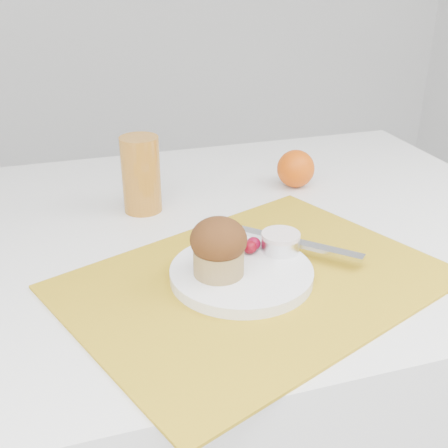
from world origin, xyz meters
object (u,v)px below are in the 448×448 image
object	(u,v)px
orange	(296,169)
muffin	(219,247)
plate	(241,273)
table	(197,403)
juice_glass	(141,175)

from	to	relation	value
orange	muffin	xyz separation A→B (m)	(-0.24, -0.30, 0.02)
plate	table	bearing A→B (deg)	97.96
table	orange	world-z (taller)	orange
orange	muffin	bearing A→B (deg)	-129.19
juice_glass	table	bearing A→B (deg)	-57.20
orange	juice_glass	bearing A→B (deg)	-175.67
plate	juice_glass	size ratio (longest dim) A/B	1.48
table	orange	size ratio (longest dim) A/B	16.79
orange	juice_glass	xyz separation A→B (m)	(-0.30, -0.02, 0.03)
table	muffin	distance (m)	0.47
juice_glass	muffin	world-z (taller)	juice_glass
table	juice_glass	distance (m)	0.46
table	plate	world-z (taller)	plate
juice_glass	orange	bearing A→B (deg)	4.33
table	orange	bearing A→B (deg)	26.99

